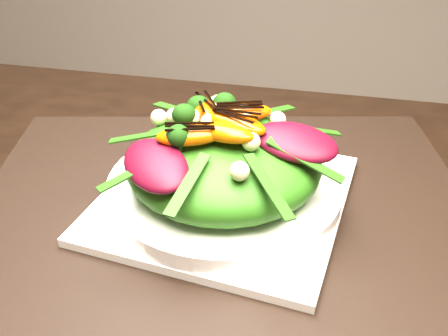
% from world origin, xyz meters
% --- Properties ---
extents(placemat, '(0.61, 0.51, 0.00)m').
position_xyz_m(placemat, '(0.20, 0.13, 0.75)').
color(placemat, black).
rests_on(placemat, dining_table).
extents(plate_base, '(0.28, 0.28, 0.01)m').
position_xyz_m(plate_base, '(0.20, 0.13, 0.76)').
color(plate_base, white).
rests_on(plate_base, placemat).
extents(salad_bowl, '(0.25, 0.25, 0.02)m').
position_xyz_m(salad_bowl, '(0.20, 0.13, 0.77)').
color(salad_bowl, white).
rests_on(salad_bowl, plate_base).
extents(lettuce_mound, '(0.24, 0.24, 0.07)m').
position_xyz_m(lettuce_mound, '(0.20, 0.13, 0.80)').
color(lettuce_mound, '#2C6512').
rests_on(lettuce_mound, salad_bowl).
extents(radicchio_leaf, '(0.09, 0.06, 0.02)m').
position_xyz_m(radicchio_leaf, '(0.27, 0.13, 0.84)').
color(radicchio_leaf, '#410714').
rests_on(radicchio_leaf, lettuce_mound).
extents(orange_segment, '(0.07, 0.04, 0.02)m').
position_xyz_m(orange_segment, '(0.18, 0.14, 0.85)').
color(orange_segment, '#C64303').
rests_on(orange_segment, lettuce_mound).
extents(broccoli_floret, '(0.04, 0.04, 0.03)m').
position_xyz_m(broccoli_floret, '(0.14, 0.15, 0.85)').
color(broccoli_floret, black).
rests_on(broccoli_floret, lettuce_mound).
extents(macadamia_nut, '(0.02, 0.02, 0.02)m').
position_xyz_m(macadamia_nut, '(0.22, 0.10, 0.84)').
color(macadamia_nut, '#FFECB3').
rests_on(macadamia_nut, lettuce_mound).
extents(balsamic_drizzle, '(0.05, 0.01, 0.00)m').
position_xyz_m(balsamic_drizzle, '(0.18, 0.14, 0.85)').
color(balsamic_drizzle, black).
rests_on(balsamic_drizzle, orange_segment).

